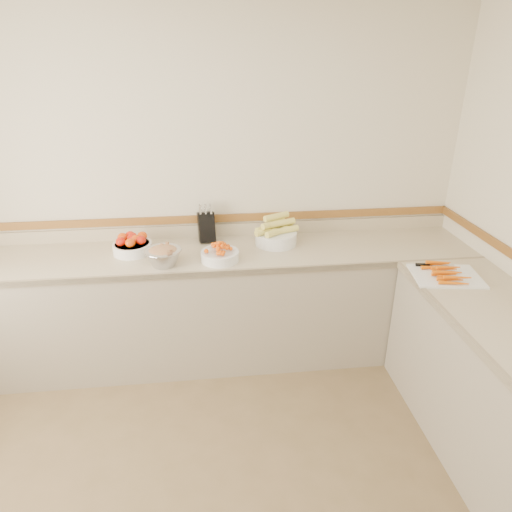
{
  "coord_description": "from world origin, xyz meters",
  "views": [
    {
      "loc": [
        0.03,
        -1.4,
        2.25
      ],
      "look_at": [
        0.35,
        1.35,
        1.0
      ],
      "focal_mm": 32.0,
      "sensor_mm": 36.0,
      "label": 1
    }
  ],
  "objects": [
    {
      "name": "rhubarb_bowl",
      "position": [
        -0.27,
        1.49,
        0.97
      ],
      "size": [
        0.26,
        0.26,
        0.15
      ],
      "color": "#B2B2BA",
      "rests_on": "counter_back"
    },
    {
      "name": "cutting_board",
      "position": [
        1.57,
        1.1,
        0.92
      ],
      "size": [
        0.47,
        0.4,
        0.06
      ],
      "color": "white",
      "rests_on": "counter_right"
    },
    {
      "name": "back_wall",
      "position": [
        0.0,
        2.0,
        1.3
      ],
      "size": [
        4.0,
        0.0,
        4.0
      ],
      "primitive_type": "plane",
      "rotation": [
        1.57,
        0.0,
        0.0
      ],
      "color": "beige",
      "rests_on": "ground_plane"
    },
    {
      "name": "cherry_tomato_bowl",
      "position": [
        0.11,
        1.53,
        0.95
      ],
      "size": [
        0.27,
        0.27,
        0.14
      ],
      "color": "white",
      "rests_on": "counter_back"
    },
    {
      "name": "knife_block",
      "position": [
        0.03,
        1.9,
        1.02
      ],
      "size": [
        0.14,
        0.16,
        0.3
      ],
      "color": "black",
      "rests_on": "counter_back"
    },
    {
      "name": "corn_bowl",
      "position": [
        0.55,
        1.78,
        0.98
      ],
      "size": [
        0.35,
        0.32,
        0.23
      ],
      "color": "white",
      "rests_on": "counter_back"
    },
    {
      "name": "tomato_bowl",
      "position": [
        -0.51,
        1.74,
        0.96
      ],
      "size": [
        0.28,
        0.28,
        0.14
      ],
      "color": "white",
      "rests_on": "counter_back"
    },
    {
      "name": "counter_back",
      "position": [
        0.0,
        1.68,
        0.45
      ],
      "size": [
        4.0,
        0.65,
        1.08
      ],
      "color": "#C2B18C",
      "rests_on": "ground_plane"
    }
  ]
}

